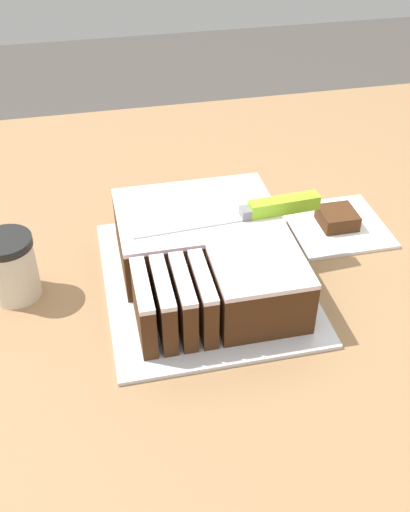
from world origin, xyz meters
TOP-DOWN VIEW (x-y plane):
  - countertop at (0.00, 0.00)m, footprint 1.40×1.10m
  - cake_board at (-0.02, -0.09)m, footprint 0.30×0.35m
  - cake at (-0.02, -0.09)m, footprint 0.24×0.29m
  - knife at (0.08, -0.07)m, footprint 0.28×0.04m
  - coffee_cup at (-0.30, -0.06)m, footprint 0.07×0.07m
  - paper_napkin at (0.22, 0.00)m, footprint 0.16×0.16m
  - brownie at (0.22, 0.00)m, footprint 0.06×0.06m

SIDE VIEW (x-z plane):
  - countertop at x=0.00m, z-range 0.00..0.94m
  - cake_board at x=-0.02m, z-range 0.94..0.95m
  - paper_napkin at x=0.22m, z-range 0.94..0.95m
  - brownie at x=0.22m, z-range 0.95..0.97m
  - cake at x=-0.02m, z-range 0.95..1.03m
  - coffee_cup at x=-0.30m, z-range 0.94..1.04m
  - knife at x=0.08m, z-range 1.03..1.05m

